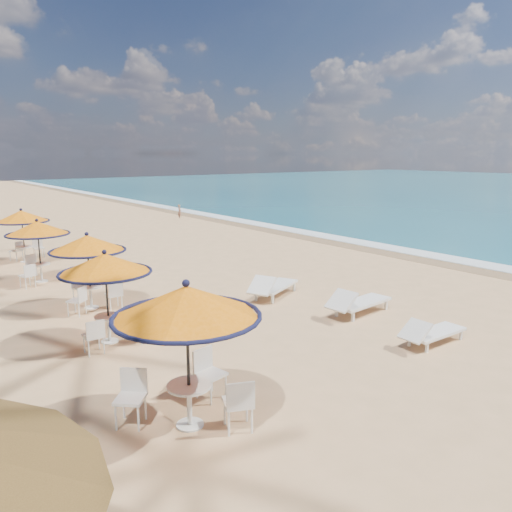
{
  "coord_description": "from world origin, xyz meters",
  "views": [
    {
      "loc": [
        -8.97,
        -6.81,
        4.2
      ],
      "look_at": [
        -0.13,
        4.83,
        1.2
      ],
      "focal_mm": 35.0,
      "sensor_mm": 36.0,
      "label": 1
    }
  ],
  "objects_px": {
    "station_0": "(188,319)",
    "station_3": "(37,234)",
    "lounger_mid": "(357,302)",
    "station_2": "(88,253)",
    "station_4": "(22,221)",
    "lounger_far": "(272,286)",
    "station_1": "(107,272)",
    "lounger_near": "(431,332)"
  },
  "relations": [
    {
      "from": "station_1",
      "to": "station_4",
      "type": "distance_m",
      "value": 10.44
    },
    {
      "from": "station_2",
      "to": "station_1",
      "type": "bearing_deg",
      "value": -100.88
    },
    {
      "from": "station_2",
      "to": "lounger_mid",
      "type": "height_order",
      "value": "station_2"
    },
    {
      "from": "station_0",
      "to": "station_3",
      "type": "height_order",
      "value": "station_0"
    },
    {
      "from": "lounger_near",
      "to": "lounger_mid",
      "type": "height_order",
      "value": "lounger_mid"
    },
    {
      "from": "station_3",
      "to": "lounger_near",
      "type": "distance_m",
      "value": 12.55
    },
    {
      "from": "station_0",
      "to": "station_4",
      "type": "distance_m",
      "value": 14.6
    },
    {
      "from": "lounger_near",
      "to": "lounger_far",
      "type": "distance_m",
      "value": 5.07
    },
    {
      "from": "station_4",
      "to": "lounger_near",
      "type": "height_order",
      "value": "station_4"
    },
    {
      "from": "lounger_far",
      "to": "lounger_mid",
      "type": "bearing_deg",
      "value": -97.86
    },
    {
      "from": "lounger_mid",
      "to": "station_4",
      "type": "bearing_deg",
      "value": 108.42
    },
    {
      "from": "station_2",
      "to": "lounger_mid",
      "type": "relative_size",
      "value": 0.99
    },
    {
      "from": "station_3",
      "to": "station_1",
      "type": "bearing_deg",
      "value": -91.68
    },
    {
      "from": "station_3",
      "to": "lounger_mid",
      "type": "distance_m",
      "value": 10.58
    },
    {
      "from": "station_1",
      "to": "lounger_far",
      "type": "relative_size",
      "value": 0.97
    },
    {
      "from": "station_3",
      "to": "station_4",
      "type": "height_order",
      "value": "station_4"
    },
    {
      "from": "station_3",
      "to": "lounger_far",
      "type": "height_order",
      "value": "station_3"
    },
    {
      "from": "station_2",
      "to": "lounger_near",
      "type": "xyz_separation_m",
      "value": [
        5.11,
        -7.3,
        -1.26
      ]
    },
    {
      "from": "station_0",
      "to": "station_4",
      "type": "height_order",
      "value": "station_0"
    },
    {
      "from": "station_0",
      "to": "station_2",
      "type": "xyz_separation_m",
      "value": [
        0.85,
        6.97,
        -0.18
      ]
    },
    {
      "from": "station_3",
      "to": "lounger_near",
      "type": "bearing_deg",
      "value": -64.1
    },
    {
      "from": "station_2",
      "to": "station_3",
      "type": "bearing_deg",
      "value": 95.01
    },
    {
      "from": "station_0",
      "to": "station_3",
      "type": "xyz_separation_m",
      "value": [
        0.51,
        10.89,
        -0.12
      ]
    },
    {
      "from": "lounger_far",
      "to": "station_4",
      "type": "bearing_deg",
      "value": 90.59
    },
    {
      "from": "station_0",
      "to": "station_2",
      "type": "height_order",
      "value": "station_0"
    },
    {
      "from": "lounger_mid",
      "to": "lounger_far",
      "type": "distance_m",
      "value": 2.72
    },
    {
      "from": "station_1",
      "to": "station_3",
      "type": "height_order",
      "value": "station_1"
    },
    {
      "from": "station_1",
      "to": "station_4",
      "type": "relative_size",
      "value": 1.0
    },
    {
      "from": "station_4",
      "to": "lounger_near",
      "type": "relative_size",
      "value": 1.18
    },
    {
      "from": "station_2",
      "to": "lounger_far",
      "type": "distance_m",
      "value": 5.3
    },
    {
      "from": "station_3",
      "to": "lounger_mid",
      "type": "relative_size",
      "value": 0.99
    },
    {
      "from": "station_2",
      "to": "station_3",
      "type": "xyz_separation_m",
      "value": [
        -0.34,
        3.92,
        0.06
      ]
    },
    {
      "from": "station_3",
      "to": "station_4",
      "type": "distance_m",
      "value": 3.7
    },
    {
      "from": "station_0",
      "to": "station_3",
      "type": "distance_m",
      "value": 10.91
    },
    {
      "from": "station_0",
      "to": "lounger_mid",
      "type": "relative_size",
      "value": 1.11
    },
    {
      "from": "station_1",
      "to": "station_2",
      "type": "distance_m",
      "value": 2.87
    },
    {
      "from": "lounger_near",
      "to": "station_2",
      "type": "bearing_deg",
      "value": 126.22
    },
    {
      "from": "station_3",
      "to": "lounger_mid",
      "type": "xyz_separation_m",
      "value": [
        5.76,
        -8.79,
        -1.27
      ]
    },
    {
      "from": "station_1",
      "to": "lounger_far",
      "type": "xyz_separation_m",
      "value": [
        5.18,
        0.56,
        -1.27
      ]
    },
    {
      "from": "station_3",
      "to": "station_4",
      "type": "bearing_deg",
      "value": 84.14
    },
    {
      "from": "station_4",
      "to": "lounger_far",
      "type": "bearing_deg",
      "value": -64.96
    },
    {
      "from": "lounger_mid",
      "to": "station_2",
      "type": "bearing_deg",
      "value": 133.14
    }
  ]
}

